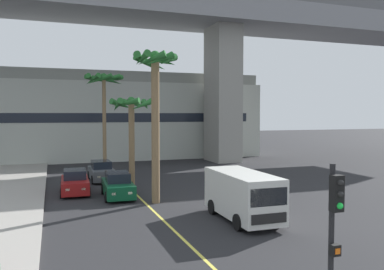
# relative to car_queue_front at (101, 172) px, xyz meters

# --- Properties ---
(lane_stripe_center) EXTENTS (0.14, 56.00, 0.01)m
(lane_stripe_center) POSITION_rel_car_queue_front_xyz_m (1.49, -7.10, -0.72)
(lane_stripe_center) COLOR #DBCC4C
(lane_stripe_center) RESTS_ON ground
(bridge_overpass) EXTENTS (86.38, 8.00, 19.01)m
(bridge_overpass) POSITION_rel_car_queue_front_xyz_m (2.66, 8.81, 14.67)
(bridge_overpass) COLOR gray
(bridge_overpass) RESTS_ON ground
(pier_building_backdrop) EXTENTS (38.37, 8.04, 10.00)m
(pier_building_backdrop) POSITION_rel_car_queue_front_xyz_m (1.49, 15.88, 4.22)
(pier_building_backdrop) COLOR #ADB2A8
(pier_building_backdrop) RESTS_ON ground
(car_queue_front) EXTENTS (1.89, 4.13, 1.56)m
(car_queue_front) POSITION_rel_car_queue_front_xyz_m (0.00, 0.00, 0.00)
(car_queue_front) COLOR #4C5156
(car_queue_front) RESTS_ON ground
(car_queue_second) EXTENTS (1.95, 4.16, 1.56)m
(car_queue_second) POSITION_rel_car_queue_front_xyz_m (0.24, -6.63, 0.00)
(car_queue_second) COLOR #0C4728
(car_queue_second) RESTS_ON ground
(car_queue_third) EXTENTS (1.94, 4.15, 1.56)m
(car_queue_third) POSITION_rel_car_queue_front_xyz_m (-2.24, -4.46, 0.00)
(car_queue_third) COLOR maroon
(car_queue_third) RESTS_ON ground
(delivery_van) EXTENTS (2.20, 5.27, 2.36)m
(delivery_van) POSITION_rel_car_queue_front_xyz_m (5.18, -14.12, 0.57)
(delivery_van) COLOR silver
(delivery_van) RESTS_ON ground
(traffic_light_median_near) EXTENTS (0.24, 0.37, 4.20)m
(traffic_light_median_near) POSITION_rel_car_queue_front_xyz_m (1.92, -24.78, 1.99)
(traffic_light_median_near) COLOR black
(traffic_light_median_near) RESTS_ON ground
(palm_tree_near_median) EXTENTS (3.51, 3.56, 8.89)m
(palm_tree_near_median) POSITION_rel_car_queue_front_xyz_m (0.86, 4.79, 6.87)
(palm_tree_near_median) COLOR brown
(palm_tree_near_median) RESTS_ON ground
(palm_tree_mid_median) EXTENTS (3.10, 3.20, 6.46)m
(palm_tree_mid_median) POSITION_rel_car_queue_front_xyz_m (1.75, -3.46, 4.33)
(palm_tree_mid_median) COLOR brown
(palm_tree_mid_median) RESTS_ON ground
(palm_tree_far_median) EXTENTS (2.72, 2.69, 8.90)m
(palm_tree_far_median) POSITION_rel_car_queue_front_xyz_m (2.09, -8.98, 6.08)
(palm_tree_far_median) COLOR brown
(palm_tree_far_median) RESTS_ON ground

